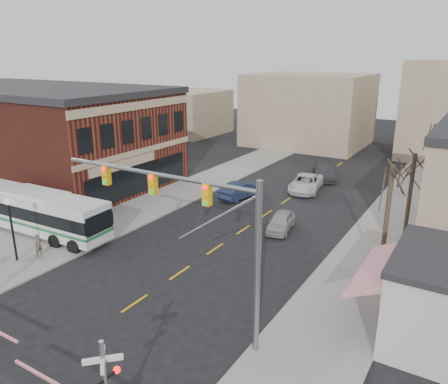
{
  "coord_description": "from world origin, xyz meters",
  "views": [
    {
      "loc": [
        14.72,
        -12.95,
        12.76
      ],
      "look_at": [
        -0.45,
        11.92,
        3.5
      ],
      "focal_mm": 35.0,
      "sensor_mm": 36.0,
      "label": 1
    }
  ],
  "objects_px": {
    "car_a": "(281,222)",
    "car_b": "(240,190)",
    "street_lamp": "(10,216)",
    "pedestrian_far": "(96,215)",
    "car_d": "(324,171)",
    "traffic_signal_mast": "(198,218)",
    "pedestrian_near": "(39,245)",
    "car_c": "(306,183)",
    "transit_bus": "(38,211)"
  },
  "relations": [
    {
      "from": "car_d",
      "to": "pedestrian_near",
      "type": "height_order",
      "value": "pedestrian_near"
    },
    {
      "from": "car_c",
      "to": "pedestrian_near",
      "type": "bearing_deg",
      "value": -121.57
    },
    {
      "from": "traffic_signal_mast",
      "to": "car_a",
      "type": "distance_m",
      "value": 14.6
    },
    {
      "from": "car_a",
      "to": "transit_bus",
      "type": "bearing_deg",
      "value": -156.58
    },
    {
      "from": "transit_bus",
      "to": "pedestrian_near",
      "type": "distance_m",
      "value": 4.4
    },
    {
      "from": "car_c",
      "to": "pedestrian_near",
      "type": "xyz_separation_m",
      "value": [
        -9.46,
        -22.9,
        0.11
      ]
    },
    {
      "from": "traffic_signal_mast",
      "to": "car_b",
      "type": "bearing_deg",
      "value": 113.92
    },
    {
      "from": "car_a",
      "to": "car_c",
      "type": "xyz_separation_m",
      "value": [
        -2.05,
        10.4,
        0.1
      ]
    },
    {
      "from": "traffic_signal_mast",
      "to": "car_b",
      "type": "height_order",
      "value": "traffic_signal_mast"
    },
    {
      "from": "traffic_signal_mast",
      "to": "street_lamp",
      "type": "height_order",
      "value": "traffic_signal_mast"
    },
    {
      "from": "transit_bus",
      "to": "pedestrian_near",
      "type": "bearing_deg",
      "value": -37.63
    },
    {
      "from": "street_lamp",
      "to": "car_a",
      "type": "height_order",
      "value": "street_lamp"
    },
    {
      "from": "traffic_signal_mast",
      "to": "pedestrian_far",
      "type": "distance_m",
      "value": 16.53
    },
    {
      "from": "car_b",
      "to": "transit_bus",
      "type": "bearing_deg",
      "value": 70.76
    },
    {
      "from": "car_a",
      "to": "car_d",
      "type": "bearing_deg",
      "value": 87.22
    },
    {
      "from": "transit_bus",
      "to": "street_lamp",
      "type": "height_order",
      "value": "street_lamp"
    },
    {
      "from": "transit_bus",
      "to": "car_b",
      "type": "distance_m",
      "value": 17.33
    },
    {
      "from": "transit_bus",
      "to": "pedestrian_near",
      "type": "height_order",
      "value": "transit_bus"
    },
    {
      "from": "street_lamp",
      "to": "pedestrian_near",
      "type": "distance_m",
      "value": 2.62
    },
    {
      "from": "car_d",
      "to": "pedestrian_far",
      "type": "distance_m",
      "value": 24.65
    },
    {
      "from": "transit_bus",
      "to": "car_b",
      "type": "height_order",
      "value": "transit_bus"
    },
    {
      "from": "car_a",
      "to": "pedestrian_near",
      "type": "distance_m",
      "value": 16.99
    },
    {
      "from": "street_lamp",
      "to": "car_b",
      "type": "distance_m",
      "value": 19.87
    },
    {
      "from": "car_d",
      "to": "pedestrian_far",
      "type": "bearing_deg",
      "value": -137.44
    },
    {
      "from": "street_lamp",
      "to": "car_d",
      "type": "relative_size",
      "value": 0.76
    },
    {
      "from": "car_d",
      "to": "car_a",
      "type": "bearing_deg",
      "value": -105.24
    },
    {
      "from": "car_a",
      "to": "car_d",
      "type": "relative_size",
      "value": 0.72
    },
    {
      "from": "transit_bus",
      "to": "car_b",
      "type": "relative_size",
      "value": 2.62
    },
    {
      "from": "traffic_signal_mast",
      "to": "pedestrian_near",
      "type": "distance_m",
      "value": 14.33
    },
    {
      "from": "traffic_signal_mast",
      "to": "pedestrian_far",
      "type": "xyz_separation_m",
      "value": [
        -14.29,
        6.8,
        -4.8
      ]
    },
    {
      "from": "street_lamp",
      "to": "pedestrian_far",
      "type": "height_order",
      "value": "street_lamp"
    },
    {
      "from": "traffic_signal_mast",
      "to": "car_d",
      "type": "height_order",
      "value": "traffic_signal_mast"
    },
    {
      "from": "street_lamp",
      "to": "pedestrian_far",
      "type": "distance_m",
      "value": 7.22
    },
    {
      "from": "pedestrian_far",
      "to": "street_lamp",
      "type": "bearing_deg",
      "value": -121.86
    },
    {
      "from": "pedestrian_far",
      "to": "traffic_signal_mast",
      "type": "bearing_deg",
      "value": -58.4
    },
    {
      "from": "street_lamp",
      "to": "pedestrian_far",
      "type": "xyz_separation_m",
      "value": [
        -0.13,
        6.9,
        -2.13
      ]
    },
    {
      "from": "car_c",
      "to": "traffic_signal_mast",
      "type": "bearing_deg",
      "value": -89.73
    },
    {
      "from": "car_c",
      "to": "pedestrian_near",
      "type": "relative_size",
      "value": 3.63
    },
    {
      "from": "car_c",
      "to": "transit_bus",
      "type": "bearing_deg",
      "value": -131.56
    },
    {
      "from": "street_lamp",
      "to": "car_b",
      "type": "xyz_separation_m",
      "value": [
        5.84,
        18.85,
        -2.36
      ]
    },
    {
      "from": "transit_bus",
      "to": "pedestrian_far",
      "type": "bearing_deg",
      "value": 50.74
    },
    {
      "from": "car_b",
      "to": "car_d",
      "type": "xyz_separation_m",
      "value": [
        4.42,
        10.4,
        0.04
      ]
    },
    {
      "from": "car_a",
      "to": "pedestrian_far",
      "type": "bearing_deg",
      "value": -161.45
    },
    {
      "from": "transit_bus",
      "to": "car_b",
      "type": "xyz_separation_m",
      "value": [
        8.52,
        15.06,
        -1.0
      ]
    },
    {
      "from": "traffic_signal_mast",
      "to": "street_lamp",
      "type": "bearing_deg",
      "value": -179.59
    },
    {
      "from": "car_d",
      "to": "car_c",
      "type": "bearing_deg",
      "value": -113.24
    },
    {
      "from": "traffic_signal_mast",
      "to": "car_c",
      "type": "distance_m",
      "value": 24.78
    },
    {
      "from": "car_a",
      "to": "car_b",
      "type": "height_order",
      "value": "car_b"
    },
    {
      "from": "car_d",
      "to": "pedestrian_far",
      "type": "xyz_separation_m",
      "value": [
        -10.4,
        -22.35,
        0.19
      ]
    },
    {
      "from": "traffic_signal_mast",
      "to": "pedestrian_near",
      "type": "xyz_separation_m",
      "value": [
        -13.42,
        1.05,
        -4.91
      ]
    }
  ]
}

